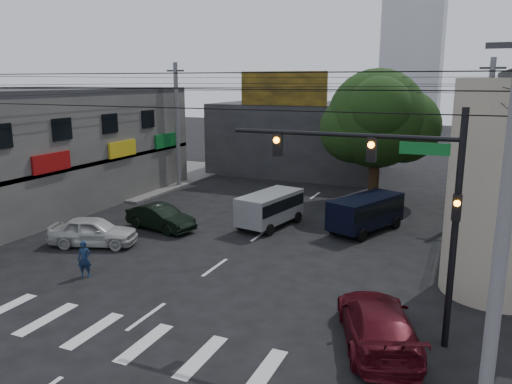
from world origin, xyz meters
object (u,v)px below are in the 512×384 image
Objects in this scene: street_tree at (377,119)px; dark_sedan at (160,217)px; traffic_gantry at (398,187)px; navy_van at (366,214)px; utility_pole_far_right at (486,139)px; traffic_officer at (84,259)px; white_compact at (93,231)px; maroon_sedan at (378,323)px; silver_minivan at (270,210)px; utility_pole_far_left at (177,126)px; utility_pole_near_right at (502,239)px.

dark_sedan is (-9.35, -11.16, -4.80)m from street_tree.
navy_van is at bearing 104.99° from traffic_gantry.
street_tree is 2.03× the size of dark_sedan.
navy_van is (-2.92, 10.91, -3.89)m from traffic_gantry.
utility_pole_far_right reaches higher than traffic_officer.
street_tree is 1.91× the size of white_compact.
silver_minivan is at bearing -73.56° from maroon_sedan.
white_compact is (-10.85, -14.71, -4.75)m from street_tree.
utility_pole_far_left reaches higher than white_compact.
utility_pole_far_left is at bearing 135.69° from utility_pole_near_right.
utility_pole_far_left is (-18.32, 17.00, -0.23)m from traffic_gantry.
dark_sedan is at bearing 72.82° from traffic_officer.
navy_van is at bearing 111.23° from utility_pole_near_right.
silver_minivan reaches higher than white_compact.
silver_minivan is (-4.13, -8.25, -4.54)m from street_tree.
dark_sedan is at bearing 134.20° from navy_van.
navy_van is (10.25, 4.06, 0.27)m from dark_sedan.
traffic_gantry is 0.78× the size of utility_pole_near_right.
silver_minivan is at bearing -34.98° from utility_pole_far_left.
utility_pole_far_right reaches higher than silver_minivan.
maroon_sedan is (3.58, -18.75, -4.74)m from street_tree.
utility_pole_far_right is (21.00, 0.00, 0.00)m from utility_pole_far_left.
traffic_gantry is 15.59m from white_compact.
white_compact is at bearing -141.67° from utility_pole_far_right.
traffic_gantry is at bearing -128.26° from maroon_sedan.
navy_van reaches higher than maroon_sedan.
white_compact is 4.10m from traffic_officer.
utility_pole_far_right is (2.68, 17.00, -0.23)m from traffic_gantry.
utility_pole_far_left and utility_pole_far_right have the same top height.
traffic_gantry is 1.56× the size of silver_minivan.
traffic_officer is at bearing 167.20° from silver_minivan.
utility_pole_far_left is at bearing -4.06° from white_compact.
utility_pole_far_left is at bearing 137.14° from traffic_gantry.
utility_pole_far_right is 2.14× the size of dark_sedan.
street_tree is at bearing 29.83° from navy_van.
traffic_gantry is at bearing -42.86° from utility_pole_far_left.
silver_minivan is 10.66m from traffic_officer.
street_tree is at bearing 40.06° from traffic_officer.
navy_van is at bearing -76.00° from white_compact.
utility_pole_near_right is 5.57m from maroon_sedan.
traffic_gantry is at bearing 127.42° from utility_pole_near_right.
street_tree is 22.48m from utility_pole_near_right.
white_compact is at bearing 169.26° from dark_sedan.
utility_pole_far_left is at bearing 39.02° from dark_sedan.
maroon_sedan is at bearing -28.38° from traffic_officer.
maroon_sedan is at bearing -124.60° from white_compact.
dark_sedan is at bearing -50.29° from maroon_sedan.
street_tree is 15.33m from dark_sedan.
utility_pole_near_right is at bearing 116.87° from maroon_sedan.
utility_pole_far_right is at bearing -44.78° from silver_minivan.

